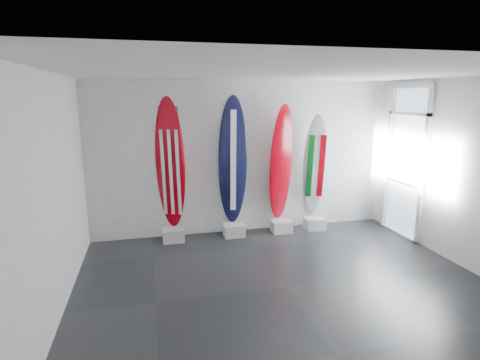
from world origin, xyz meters
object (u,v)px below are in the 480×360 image
object	(u,v)px
surfboard_navy	(233,161)
surfboard_swiss	(281,163)
surfboard_usa	(170,164)
surfboard_italy	(315,167)

from	to	relation	value
surfboard_navy	surfboard_swiss	distance (m)	0.98
surfboard_navy	surfboard_usa	bearing A→B (deg)	-179.07
surfboard_usa	surfboard_navy	distance (m)	1.18
surfboard_italy	surfboard_navy	bearing A→B (deg)	-166.82
surfboard_usa	surfboard_italy	size ratio (longest dim) A/B	1.15
surfboard_usa	surfboard_italy	xyz separation A→B (m)	(2.88, 0.00, -0.17)
surfboard_navy	surfboard_italy	distance (m)	1.71
surfboard_swiss	surfboard_italy	xyz separation A→B (m)	(0.72, 0.00, -0.10)
surfboard_swiss	surfboard_italy	distance (m)	0.73
surfboard_usa	surfboard_navy	bearing A→B (deg)	20.12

